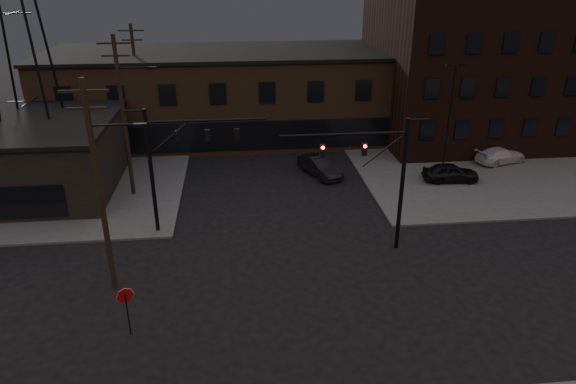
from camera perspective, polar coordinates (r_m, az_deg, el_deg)
The scene contains 18 objects.
ground at distance 26.71m, azimuth 1.14°, elevation -11.68°, with size 140.00×140.00×0.00m, color black.
sidewalk_ne at distance 52.46m, azimuth 22.60°, elevation 4.83°, with size 30.00×30.00×0.15m, color #474744.
sidewalk_nw at distance 50.06m, azimuth -28.26°, elevation 2.92°, with size 30.00×30.00×0.15m, color #474744.
building_row at distance 50.97m, azimuth -2.77°, elevation 10.72°, with size 40.00×12.00×8.00m, color #4E3B29.
building_right at distance 54.32m, azimuth 21.83°, elevation 13.15°, with size 22.00×16.00×14.00m, color black.
building_left at distance 43.32m, azimuth -29.12°, elevation 3.24°, with size 16.00×12.00×5.00m, color black.
traffic_signal_near at distance 29.29m, azimuth 10.58°, elevation 2.22°, with size 7.12×0.24×8.00m.
traffic_signal_far at distance 31.62m, azimuth -12.82°, elevation 3.82°, with size 7.12×0.24×8.00m.
stop_sign at distance 24.44m, azimuth -17.56°, elevation -11.45°, with size 0.72×0.33×2.48m.
utility_pole_near at distance 26.32m, azimuth -20.17°, elevation 0.80°, with size 3.70×0.28×11.00m.
utility_pole_mid at distance 37.58m, azimuth -17.73°, elevation 8.22°, with size 3.70×0.28×11.50m.
utility_pole_far at distance 49.33m, azimuth -16.39°, elevation 11.49°, with size 2.20×0.28×11.00m.
transmission_tower at distance 42.50m, azimuth -28.31°, elevation 17.09°, with size 7.00×7.00×25.00m, color black, non-canonical shape.
lot_light_a at distance 40.19m, azimuth 17.53°, elevation 8.30°, with size 1.50×0.28×9.14m.
lot_light_b at distance 47.13m, azimuth 22.03°, elevation 9.85°, with size 1.50×0.28×9.14m.
parked_car_lot_a at distance 41.69m, azimuth 17.62°, elevation 2.08°, with size 1.70×4.23×1.44m, color black.
parked_car_lot_b at distance 47.18m, azimuth 22.56°, elevation 3.78°, with size 1.85×4.54×1.32m, color silver.
car_crossing at distance 41.36m, azimuth 3.55°, elevation 2.87°, with size 1.62×4.64×1.53m, color black.
Camera 1 is at (-2.80, -21.58, 15.49)m, focal length 32.00 mm.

